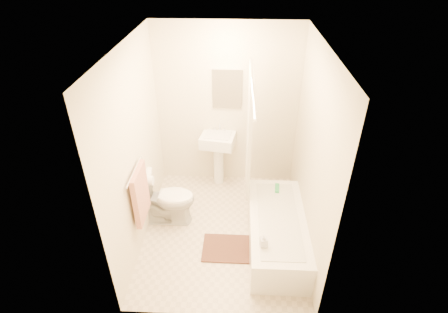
{
  "coord_description": "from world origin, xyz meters",
  "views": [
    {
      "loc": [
        0.17,
        -3.32,
        3.3
      ],
      "look_at": [
        0.0,
        0.25,
        1.0
      ],
      "focal_mm": 28.0,
      "sensor_mm": 36.0,
      "label": 1
    }
  ],
  "objects_px": {
    "toilet": "(167,198)",
    "soap_bottle": "(264,241)",
    "bath_mat": "(227,248)",
    "bathtub": "(277,231)",
    "sink": "(218,157)"
  },
  "relations": [
    {
      "from": "bath_mat",
      "to": "soap_bottle",
      "type": "distance_m",
      "value": 0.72
    },
    {
      "from": "toilet",
      "to": "sink",
      "type": "bearing_deg",
      "value": -36.4
    },
    {
      "from": "bathtub",
      "to": "soap_bottle",
      "type": "distance_m",
      "value": 0.58
    },
    {
      "from": "toilet",
      "to": "soap_bottle",
      "type": "relative_size",
      "value": 4.43
    },
    {
      "from": "toilet",
      "to": "soap_bottle",
      "type": "distance_m",
      "value": 1.49
    },
    {
      "from": "sink",
      "to": "toilet",
      "type": "bearing_deg",
      "value": -116.52
    },
    {
      "from": "sink",
      "to": "bathtub",
      "type": "distance_m",
      "value": 1.5
    },
    {
      "from": "bath_mat",
      "to": "toilet",
      "type": "bearing_deg",
      "value": 148.46
    },
    {
      "from": "toilet",
      "to": "bathtub",
      "type": "height_order",
      "value": "toilet"
    },
    {
      "from": "toilet",
      "to": "sink",
      "type": "relative_size",
      "value": 0.8
    },
    {
      "from": "bathtub",
      "to": "bath_mat",
      "type": "bearing_deg",
      "value": -168.85
    },
    {
      "from": "bathtub",
      "to": "bath_mat",
      "type": "distance_m",
      "value": 0.65
    },
    {
      "from": "toilet",
      "to": "bath_mat",
      "type": "distance_m",
      "value": 1.02
    },
    {
      "from": "toilet",
      "to": "bath_mat",
      "type": "height_order",
      "value": "toilet"
    },
    {
      "from": "sink",
      "to": "bathtub",
      "type": "relative_size",
      "value": 0.61
    }
  ]
}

